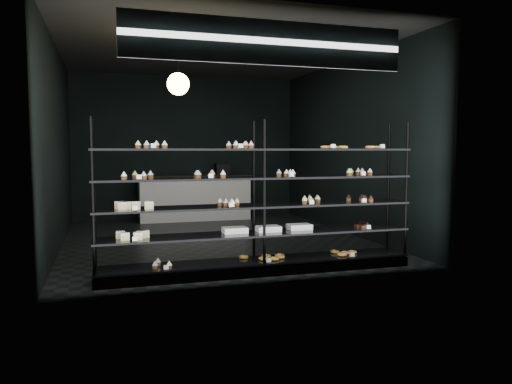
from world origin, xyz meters
The scene contains 5 objects.
room centered at (0.00, 0.00, 1.60)m, with size 5.01×6.01×3.20m.
display_shelf centered at (0.01, -2.45, 0.63)m, with size 4.00×0.50×1.91m.
signage centered at (0.00, -2.93, 2.75)m, with size 3.30×0.05×0.50m.
pendant_lamp centered at (-0.81, -1.40, 2.45)m, with size 0.31×0.31×0.88m.
service_counter centered at (0.09, 2.50, 0.50)m, with size 2.50×0.65×1.23m.
Camera 1 is at (-1.80, -8.36, 1.55)m, focal length 35.00 mm.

